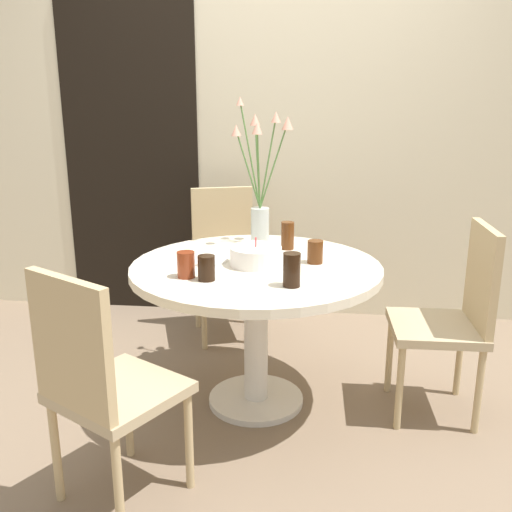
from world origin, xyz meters
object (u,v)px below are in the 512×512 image
drink_glass_2 (315,252)px  birthday_cake (256,256)px  drink_glass_4 (206,268)px  flower_vase (261,189)px  chair_far_back (225,254)px  drink_glass_0 (292,270)px  chair_left_flank (455,311)px  drink_glass_1 (186,265)px  chair_right_flank (100,380)px  side_plate (207,260)px  drink_glass_3 (288,236)px

drink_glass_2 → birthday_cake: bearing=-167.0°
drink_glass_4 → flower_vase: bearing=75.5°
chair_far_back → drink_glass_0: size_ratio=6.51×
chair_left_flank → chair_far_back: bearing=-126.3°
drink_glass_0 → drink_glass_1: size_ratio=1.25×
flower_vase → chair_right_flank: bearing=-110.6°
chair_left_flank → flower_vase: bearing=-113.1°
birthday_cake → drink_glass_1: birthday_cake is taller
birthday_cake → chair_far_back: bearing=108.1°
chair_far_back → drink_glass_1: chair_far_back is taller
side_plate → drink_glass_2: (0.50, 0.01, 0.05)m
birthday_cake → drink_glass_4: size_ratio=2.22×
side_plate → birthday_cake: bearing=-11.0°
drink_glass_0 → drink_glass_2: drink_glass_0 is taller
side_plate → drink_glass_1: (-0.04, -0.26, 0.05)m
chair_far_back → drink_glass_1: 1.11m
chair_far_back → drink_glass_3: (0.41, -0.57, 0.27)m
flower_vase → drink_glass_2: flower_vase is taller
birthday_cake → flower_vase: bearing=92.8°
side_plate → chair_far_back: bearing=93.2°
chair_left_flank → side_plate: bearing=-92.1°
flower_vase → drink_glass_0: bearing=-74.3°
chair_right_flank → chair_left_flank: bearing=-119.5°
flower_vase → drink_glass_4: (-0.17, -0.64, -0.23)m
flower_vase → drink_glass_1: bearing=-113.0°
chair_right_flank → drink_glass_1: chair_right_flank is taller
flower_vase → side_plate: (-0.22, -0.35, -0.28)m
chair_right_flank → drink_glass_4: (0.28, 0.53, 0.25)m
side_plate → drink_glass_0: size_ratio=1.47×
drink_glass_1 → drink_glass_2: bearing=26.7°
drink_glass_3 → chair_left_flank: bearing=-19.7°
flower_vase → drink_glass_0: (0.19, -0.68, -0.22)m
birthday_cake → side_plate: (-0.24, 0.05, -0.04)m
chair_left_flank → drink_glass_3: 0.87m
side_plate → drink_glass_2: drink_glass_2 is taller
drink_glass_1 → drink_glass_3: bearing=51.5°
drink_glass_3 → drink_glass_1: bearing=-128.5°
drink_glass_2 → chair_far_back: bearing=124.2°
chair_far_back → chair_right_flank: 1.65m
birthday_cake → drink_glass_4: 0.30m
birthday_cake → flower_vase: size_ratio=0.32×
chair_right_flank → birthday_cake: size_ratio=3.85×
birthday_cake → drink_glass_1: size_ratio=2.11×
side_plate → chair_right_flank: bearing=-105.2°
side_plate → drink_glass_2: bearing=1.7°
flower_vase → side_plate: 0.50m
birthday_cake → side_plate: 0.25m
chair_far_back → chair_left_flank: 1.46m
chair_right_flank → birthday_cake: 0.93m
side_plate → drink_glass_1: size_ratio=1.83×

